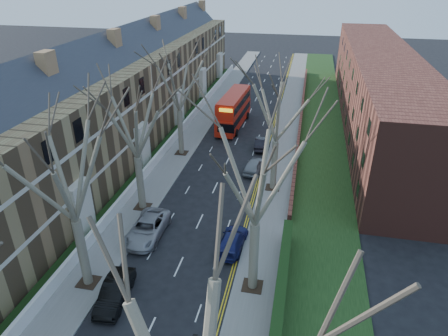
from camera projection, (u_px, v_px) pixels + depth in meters
The scene contains 17 objects.
pavement_left at pixel (203, 121), 56.96m from camera, with size 3.00×102.00×0.12m, color slate.
pavement_right at pixel (287, 128), 54.75m from camera, with size 3.00×102.00×0.12m, color slate.
terrace_left at pixel (125, 97), 48.90m from camera, with size 9.70×78.00×13.60m.
flats_right at pixel (377, 89), 53.87m from camera, with size 13.97×54.00×10.00m.
front_wall_left at pixel (174, 138), 50.05m from camera, with size 0.30×78.00×1.00m.
grass_verge_right at pixel (321, 129), 53.88m from camera, with size 6.00×102.00×0.06m.
tree_left_mid at pixel (64, 163), 23.86m from camera, with size 10.50×10.50×14.71m.
tree_left_far at pixel (133, 113), 32.70m from camera, with size 10.15×10.15×14.22m.
tree_left_dist at pixel (177, 74), 42.99m from camera, with size 10.50×10.50×14.71m.
tree_right_mid at pixel (258, 166), 23.50m from camera, with size 10.50×10.50×14.71m.
tree_right_far at pixel (278, 100), 35.82m from camera, with size 10.15×10.15×14.22m.
double_decker_bus at pixel (234, 111), 54.40m from camera, with size 3.16×10.80×4.48m.
car_left_mid at pixel (115, 292), 26.49m from camera, with size 1.54×4.42×1.45m, color black.
car_left_far at pixel (147, 228), 32.80m from camera, with size 2.56×5.55×1.54m, color #949498.
car_right_near at pixel (232, 240), 31.54m from camera, with size 1.85×4.56×1.32m, color navy.
car_right_mid at pixel (254, 165), 43.06m from camera, with size 1.70×4.23×1.44m, color gray.
car_right_far at pixel (261, 143), 48.45m from camera, with size 1.41×4.04×1.33m, color black.
Camera 1 is at (8.09, -12.90, 20.21)m, focal length 32.00 mm.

